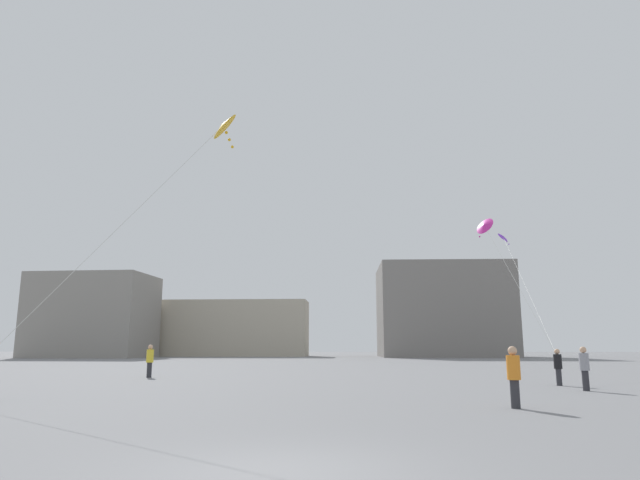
% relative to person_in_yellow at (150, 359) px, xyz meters
% --- Properties ---
extents(ground_plane, '(300.00, 300.00, 0.00)m').
position_rel_person_in_yellow_xyz_m(ground_plane, '(10.08, -23.40, -1.01)').
color(ground_plane, slate).
extents(person_in_yellow, '(0.40, 0.40, 1.84)m').
position_rel_person_in_yellow_xyz_m(person_in_yellow, '(0.00, 0.00, 0.00)').
color(person_in_yellow, '#2D2D33').
rests_on(person_in_yellow, ground_plane).
extents(person_in_orange, '(0.39, 0.39, 1.78)m').
position_rel_person_in_yellow_xyz_m(person_in_orange, '(16.07, -14.97, -0.03)').
color(person_in_orange, '#2D2D33').
rests_on(person_in_orange, ground_plane).
extents(person_in_black, '(0.36, 0.36, 1.65)m').
position_rel_person_in_yellow_xyz_m(person_in_black, '(20.88, -5.58, -0.11)').
color(person_in_black, '#2D2D33').
rests_on(person_in_black, ground_plane).
extents(person_in_grey, '(0.38, 0.38, 1.75)m').
position_rel_person_in_yellow_xyz_m(person_in_grey, '(20.83, -8.51, -0.05)').
color(person_in_grey, '#2D2D33').
rests_on(person_in_grey, ground_plane).
extents(kite_magenta_diamond, '(1.83, 7.56, 8.21)m').
position_rel_person_in_yellow_xyz_m(kite_magenta_diamond, '(19.70, 1.25, 7.90)').
color(kite_magenta_diamond, '#D12899').
extents(kite_amber_diamond, '(8.42, 1.46, 8.15)m').
position_rel_person_in_yellow_xyz_m(kite_amber_diamond, '(7.07, -14.69, 7.91)').
color(kite_amber_diamond, yellow).
extents(kite_violet_diamond, '(3.88, 19.04, 9.61)m').
position_rel_person_in_yellow_xyz_m(kite_violet_diamond, '(24.10, 12.44, 9.27)').
color(kite_violet_diamond, purple).
extents(building_left_hall, '(17.43, 12.34, 12.41)m').
position_rel_person_in_yellow_xyz_m(building_left_hall, '(-26.92, 51.20, 5.20)').
color(building_left_hall, gray).
rests_on(building_left_hall, ground_plane).
extents(building_centre_hall, '(28.07, 8.58, 9.17)m').
position_rel_person_in_yellow_xyz_m(building_centre_hall, '(-8.92, 61.51, 3.58)').
color(building_centre_hall, '#B2A893').
rests_on(building_centre_hall, ground_plane).
extents(building_right_hall, '(20.14, 16.65, 14.48)m').
position_rel_person_in_yellow_xyz_m(building_right_hall, '(27.08, 58.81, 6.23)').
color(building_right_hall, gray).
rests_on(building_right_hall, ground_plane).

